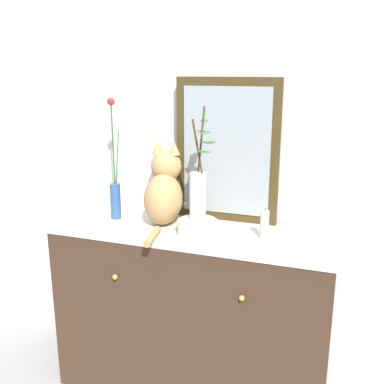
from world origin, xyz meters
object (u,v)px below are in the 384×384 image
(cat_sitting, at_px, (164,191))
(vase_slim_green, at_px, (115,190))
(sideboard, at_px, (192,312))
(vase_glass_clear, at_px, (198,191))
(mirror_leaning, at_px, (227,151))
(bowl_porcelain, at_px, (198,227))
(candle_pillar, at_px, (264,225))

(cat_sitting, bearing_deg, vase_slim_green, -175.62)
(sideboard, height_order, vase_glass_clear, vase_glass_clear)
(mirror_leaning, height_order, vase_slim_green, mirror_leaning)
(cat_sitting, height_order, bowl_porcelain, cat_sitting)
(cat_sitting, bearing_deg, vase_glass_clear, -26.57)
(mirror_leaning, bearing_deg, sideboard, -120.18)
(mirror_leaning, height_order, bowl_porcelain, mirror_leaning)
(sideboard, relative_size, mirror_leaning, 1.94)
(sideboard, xyz_separation_m, vase_glass_clear, (0.05, -0.05, 0.63))
(sideboard, bearing_deg, vase_slim_green, 175.66)
(cat_sitting, xyz_separation_m, vase_slim_green, (-0.25, -0.02, -0.01))
(sideboard, bearing_deg, cat_sitting, 162.45)
(vase_glass_clear, height_order, candle_pillar, vase_glass_clear)
(cat_sitting, relative_size, vase_slim_green, 0.77)
(vase_slim_green, distance_m, vase_glass_clear, 0.47)
(mirror_leaning, relative_size, candle_pillar, 4.83)
(vase_slim_green, xyz_separation_m, candle_pillar, (0.74, -0.04, -0.08))
(cat_sitting, height_order, vase_glass_clear, vase_glass_clear)
(cat_sitting, xyz_separation_m, bowl_porcelain, (0.20, -0.10, -0.12))
(mirror_leaning, distance_m, vase_glass_clear, 0.28)
(vase_glass_clear, bearing_deg, bowl_porcelain, -176.23)
(mirror_leaning, relative_size, vase_slim_green, 1.16)
(vase_slim_green, distance_m, bowl_porcelain, 0.47)
(vase_glass_clear, distance_m, candle_pillar, 0.32)
(cat_sitting, bearing_deg, mirror_leaning, 27.06)
(vase_slim_green, distance_m, candle_pillar, 0.75)
(cat_sitting, distance_m, bowl_porcelain, 0.26)
(cat_sitting, bearing_deg, sideboard, -17.55)
(vase_slim_green, height_order, vase_glass_clear, vase_slim_green)
(cat_sitting, distance_m, vase_glass_clear, 0.24)
(bowl_porcelain, height_order, candle_pillar, candle_pillar)
(sideboard, distance_m, cat_sitting, 0.61)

